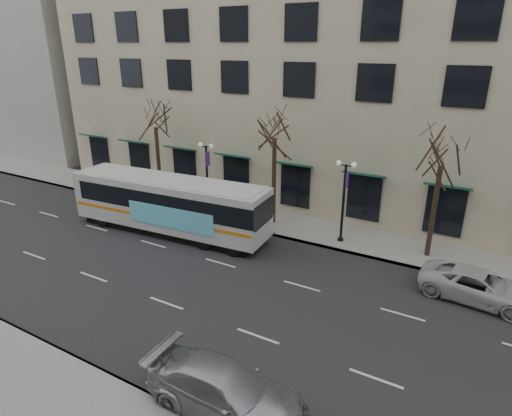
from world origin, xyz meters
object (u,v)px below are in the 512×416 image
Objects in this scene: tree_far_mid at (275,123)px; lamp_post_left at (207,175)px; city_bus at (170,204)px; silver_car at (226,390)px; lamp_post_right at (344,198)px; tree_far_right at (444,148)px; tree_far_left at (154,114)px; white_pickup at (479,286)px.

lamp_post_left is at bearing -173.15° from tree_far_mid.
tree_far_mid reaches higher than city_bus.
lamp_post_right is at bearing 2.40° from silver_car.
tree_far_right is 1.42× the size of silver_car.
tree_far_right reaches higher than city_bus.
city_bus is (4.84, -4.47, -4.71)m from tree_far_left.
lamp_post_left and lamp_post_right have the same top height.
tree_far_right reaches higher than white_pickup.
tree_far_left reaches higher than city_bus.
white_pickup is (17.83, -2.86, -2.20)m from lamp_post_left.
city_bus is 2.54× the size of white_pickup.
tree_far_left is 15.48m from lamp_post_right.
lamp_post_left is at bearing -177.71° from tree_far_right.
lamp_post_right is 0.97× the size of white_pickup.
tree_far_right is 15.40m from lamp_post_left.
lamp_post_left reaches higher than silver_car.
city_bus is at bearing -139.06° from tree_far_mid.
lamp_post_left is 0.97× the size of white_pickup.
tree_far_mid is 10.01m from tree_far_right.
lamp_post_right reaches higher than city_bus.
tree_far_right is at bearing 12.39° from city_bus.
tree_far_left reaches higher than lamp_post_right.
lamp_post_right is (-4.99, -0.60, -3.48)m from tree_far_right.
tree_far_mid is at bearing 80.61° from white_pickup.
silver_car is at bearing -52.71° from lamp_post_left.
tree_far_mid is 6.41m from lamp_post_right.
silver_car is (15.98, -15.00, -5.88)m from tree_far_left.
tree_far_left is 10.00m from tree_far_mid.
city_bus reaches higher than white_pickup.
lamp_post_right is at bearing 0.00° from lamp_post_left.
tree_far_left is at bearing -180.00° from tree_far_mid.
city_bus is at bearing 98.91° from white_pickup.
lamp_post_left is 0.38× the size of city_bus.
tree_far_right is (10.00, -0.00, -0.48)m from tree_far_mid.
lamp_post_left is 0.92× the size of silver_car.
lamp_post_right is (15.01, -0.60, -3.75)m from tree_far_left.
tree_far_right is at bearing -16.46° from silver_car.
white_pickup is at bearing -9.10° from lamp_post_left.
city_bus is 2.40× the size of silver_car.
lamp_post_left is 18.19m from white_pickup.
lamp_post_right reaches higher than white_pickup.
tree_far_left reaches higher than silver_car.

